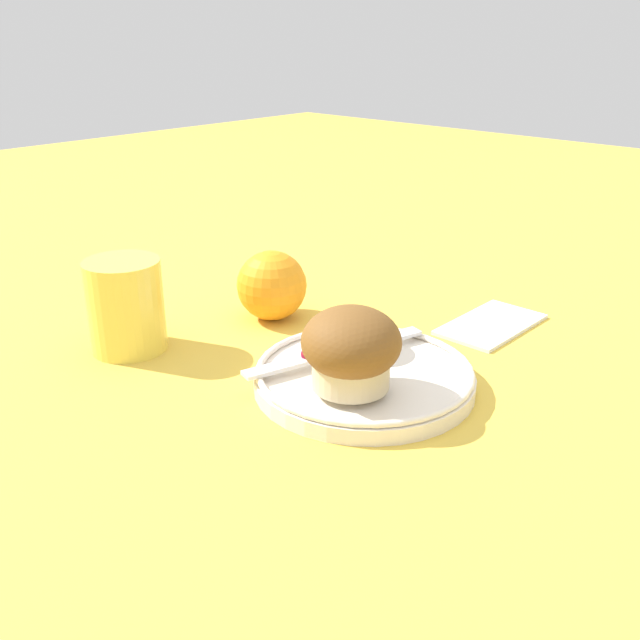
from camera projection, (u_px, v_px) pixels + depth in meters
ground_plane at (360, 395)px, 0.62m from camera, size 3.00×3.00×0.00m
plate at (364, 377)px, 0.63m from camera, size 0.20×0.20×0.02m
muffin at (351, 349)px, 0.58m from camera, size 0.08×0.08×0.07m
cream_ramekin at (359, 334)px, 0.67m from camera, size 0.06×0.06×0.02m
berry_pair at (312, 352)px, 0.64m from camera, size 0.02×0.01×0.01m
butter_knife at (337, 352)px, 0.65m from camera, size 0.18×0.07×0.00m
orange_fruit at (272, 285)px, 0.77m from camera, size 0.08×0.08×0.08m
juice_glass at (126, 306)px, 0.69m from camera, size 0.07×0.07×0.09m
folded_napkin at (491, 323)px, 0.76m from camera, size 0.12×0.07×0.01m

